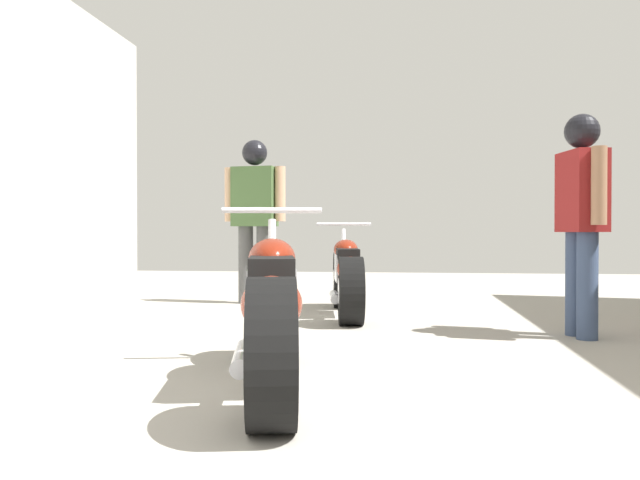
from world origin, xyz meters
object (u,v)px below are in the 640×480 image
Objects in this scene: mechanic_with_helmet at (255,206)px; motorcycle_black_naked at (347,277)px; motorcycle_maroon_cruiser at (272,312)px; mechanic_in_blue at (582,204)px.

motorcycle_black_naked is at bearing -40.97° from mechanic_with_helmet.
motorcycle_maroon_cruiser reaches higher than motorcycle_black_naked.
mechanic_in_blue is (1.84, -1.04, 0.63)m from motorcycle_black_naked.
mechanic_in_blue is at bearing -34.14° from mechanic_with_helmet.
mechanic_in_blue is at bearing 44.07° from motorcycle_maroon_cruiser.
mechanic_with_helmet is at bearing 139.03° from motorcycle_black_naked.
motorcycle_black_naked is 1.61m from mechanic_with_helmet.
mechanic_in_blue is (1.96, 1.90, 0.60)m from motorcycle_maroon_cruiser.
motorcycle_black_naked is 2.20m from mechanic_in_blue.
motorcycle_black_naked is (0.13, 2.94, -0.02)m from motorcycle_maroon_cruiser.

